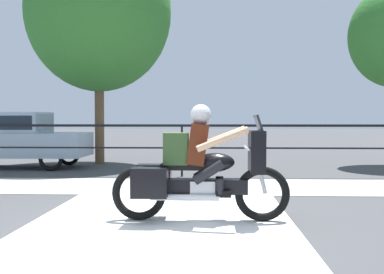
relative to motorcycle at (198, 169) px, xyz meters
name	(u,v)px	position (x,y,z in m)	size (l,w,h in m)	color
ground_plane	(158,221)	(-0.54, -0.05, -0.71)	(120.00, 120.00, 0.00)	#424244
sidewalk_band	(177,186)	(-0.54, 3.35, -0.71)	(44.00, 2.40, 0.01)	#A8A59E
crosswalk_band	(161,224)	(-0.49, -0.25, -0.71)	(3.56, 6.00, 0.01)	silver
fence_railing	(182,136)	(-0.54, 5.05, 0.29)	(36.00, 0.05, 1.27)	black
motorcycle	(198,169)	(0.00, 0.00, 0.00)	(2.45, 0.76, 1.61)	black
parked_car	(15,136)	(-5.46, 6.97, 0.19)	(3.92, 1.77, 1.60)	#9EB2C6
tree_behind_car	(99,12)	(-3.34, 8.31, 4.01)	(4.49, 4.49, 7.20)	brown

